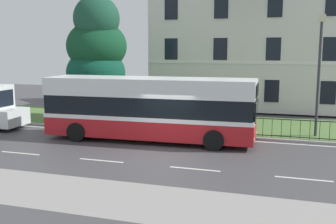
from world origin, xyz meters
name	(u,v)px	position (x,y,z in m)	size (l,w,h in m)	color
ground_plane	(169,147)	(0.00, 1.27, -0.01)	(60.00, 56.00, 0.18)	#434245
georgian_townhouse	(254,32)	(2.27, 17.34, 5.96)	(14.90, 10.50, 11.61)	silver
iron_verge_railing	(227,125)	(2.27, 4.40, 0.62)	(12.87, 0.04, 0.97)	black
evergreen_tree	(96,69)	(-6.52, 6.62, 3.34)	(4.50, 4.50, 8.11)	#423328
single_decker_bus	(150,108)	(-1.35, 2.33, 1.67)	(10.63, 3.01, 3.18)	#B2191F
street_lamp_post	(319,67)	(6.71, 5.36, 3.69)	(0.36, 0.24, 6.18)	#333338
litter_bin	(190,120)	(0.16, 4.73, 0.70)	(0.47, 0.47, 1.15)	#4C4742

